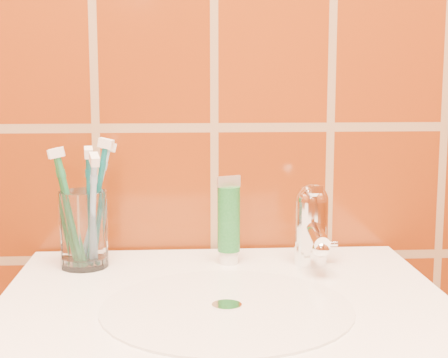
{
  "coord_description": "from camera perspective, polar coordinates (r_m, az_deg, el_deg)",
  "views": [
    {
      "loc": [
        -0.05,
        0.13,
        1.13
      ],
      "look_at": [
        0.01,
        1.08,
        0.98
      ],
      "focal_mm": 55.0,
      "sensor_mm": 36.0,
      "label": 1
    }
  ],
  "objects": [
    {
      "name": "toothbrush_4",
      "position": [
        0.97,
        -10.87,
        -2.79
      ],
      "size": [
        0.08,
        0.14,
        0.19
      ],
      "primitive_type": null,
      "rotation": [
        0.36,
        0.0,
        0.28
      ],
      "color": "#79A7D8",
      "rests_on": "glass_tumbler"
    },
    {
      "name": "toothbrush_2",
      "position": [
        1.0,
        -12.88,
        -2.42
      ],
      "size": [
        0.11,
        0.1,
        0.18
      ],
      "primitive_type": null,
      "rotation": [
        0.26,
        0.0,
        -2.23
      ],
      "color": "#1D6E3B",
      "rests_on": "glass_tumbler"
    },
    {
      "name": "glass_tumbler",
      "position": [
        1.0,
        -11.6,
        -4.12
      ],
      "size": [
        0.09,
        0.09,
        0.11
      ],
      "primitive_type": "cylinder",
      "rotation": [
        0.0,
        0.0,
        -0.33
      ],
      "color": "white",
      "rests_on": "pedestal_sink"
    },
    {
      "name": "toothbrush_1",
      "position": [
        1.0,
        -10.56,
        -2.0
      ],
      "size": [
        0.08,
        0.07,
        0.2
      ],
      "primitive_type": null,
      "rotation": [
        0.19,
        0.0,
        1.3
      ],
      "color": "#0C6268",
      "rests_on": "glass_tumbler"
    },
    {
      "name": "toothbrush_5",
      "position": [
        1.02,
        -10.7,
        -1.98
      ],
      "size": [
        0.14,
        0.15,
        0.2
      ],
      "primitive_type": null,
      "rotation": [
        0.38,
        0.0,
        2.48
      ],
      "color": "#72ABCB",
      "rests_on": "glass_tumbler"
    },
    {
      "name": "toothbrush_3",
      "position": [
        0.99,
        -12.62,
        -2.49
      ],
      "size": [
        0.07,
        0.06,
        0.18
      ],
      "primitive_type": null,
      "rotation": [
        0.2,
        0.0,
        -1.48
      ],
      "color": "#1E7243",
      "rests_on": "glass_tumbler"
    },
    {
      "name": "toothpaste_tube",
      "position": [
        1.0,
        0.4,
        -3.67
      ],
      "size": [
        0.04,
        0.03,
        0.13
      ],
      "rotation": [
        0.0,
        0.0,
        0.43
      ],
      "color": "white",
      "rests_on": "pedestal_sink"
    },
    {
      "name": "faucet",
      "position": [
        1.0,
        7.31,
        -3.57
      ],
      "size": [
        0.05,
        0.11,
        0.12
      ],
      "color": "white",
      "rests_on": "pedestal_sink"
    },
    {
      "name": "toothbrush_0",
      "position": [
        0.98,
        -11.09,
        -2.47
      ],
      "size": [
        0.04,
        0.09,
        0.19
      ],
      "primitive_type": null,
      "rotation": [
        0.2,
        0.0,
        0.17
      ],
      "color": "#0D656E",
      "rests_on": "glass_tumbler"
    }
  ]
}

